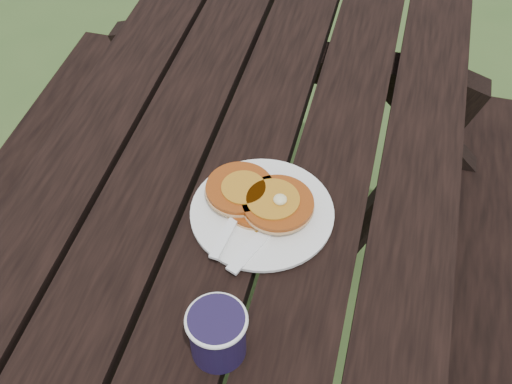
% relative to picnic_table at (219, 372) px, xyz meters
% --- Properties ---
extents(picnic_table, '(1.36, 1.80, 0.75)m').
position_rel_picnic_table_xyz_m(picnic_table, '(0.00, 0.00, 0.00)').
color(picnic_table, black).
rests_on(picnic_table, ground).
extents(plate, '(0.27, 0.27, 0.01)m').
position_rel_picnic_table_xyz_m(plate, '(0.06, 0.11, 0.39)').
color(plate, white).
rests_on(plate, picnic_table).
extents(pancake_stack, '(0.18, 0.13, 0.04)m').
position_rel_picnic_table_xyz_m(pancake_stack, '(0.05, 0.13, 0.41)').
color(pancake_stack, '#9C4211').
rests_on(pancake_stack, plate).
extents(knife, '(0.08, 0.17, 0.00)m').
position_rel_picnic_table_xyz_m(knife, '(0.07, 0.07, 0.39)').
color(knife, white).
rests_on(knife, plate).
extents(fork, '(0.05, 0.16, 0.01)m').
position_rel_picnic_table_xyz_m(fork, '(0.02, 0.05, 0.40)').
color(fork, white).
rests_on(fork, plate).
extents(coffee_cup, '(0.09, 0.09, 0.09)m').
position_rel_picnic_table_xyz_m(coffee_cup, '(0.06, -0.14, 0.43)').
color(coffee_cup, '#1A1233').
rests_on(coffee_cup, picnic_table).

